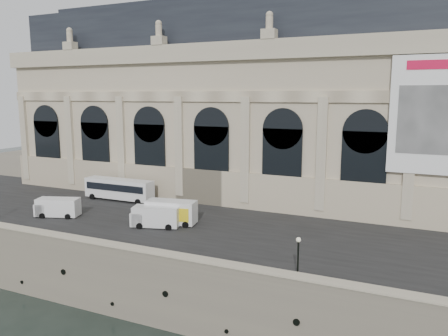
# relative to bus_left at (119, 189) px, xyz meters

# --- Properties ---
(ground) EXTENTS (260.00, 260.00, 0.00)m
(ground) POSITION_rel_bus_left_xyz_m (17.47, -18.86, -7.78)
(ground) COLOR black
(ground) RESTS_ON ground
(quay) EXTENTS (160.00, 70.00, 6.00)m
(quay) POSITION_rel_bus_left_xyz_m (17.47, 16.14, -4.78)
(quay) COLOR gray
(quay) RESTS_ON ground
(street) EXTENTS (160.00, 24.00, 0.06)m
(street) POSITION_rel_bus_left_xyz_m (17.47, -4.86, -1.75)
(street) COLOR #2D2D2D
(street) RESTS_ON quay
(parapet) EXTENTS (160.00, 1.40, 1.21)m
(parapet) POSITION_rel_bus_left_xyz_m (17.47, -18.26, -1.16)
(parapet) COLOR gray
(parapet) RESTS_ON quay
(museum) EXTENTS (69.00, 18.70, 29.10)m
(museum) POSITION_rel_bus_left_xyz_m (11.50, 12.00, 11.94)
(museum) COLOR beige
(museum) RESTS_ON quay
(bus_left) EXTENTS (10.80, 2.53, 3.17)m
(bus_left) POSITION_rel_bus_left_xyz_m (0.00, 0.00, 0.00)
(bus_left) COLOR white
(bus_left) RESTS_ON quay
(van_b) EXTENTS (5.73, 3.62, 2.39)m
(van_b) POSITION_rel_bus_left_xyz_m (-1.90, -10.26, -0.56)
(van_b) COLOR white
(van_b) RESTS_ON quay
(van_c) EXTENTS (5.91, 3.54, 2.47)m
(van_c) POSITION_rel_bus_left_xyz_m (11.76, -8.91, -0.52)
(van_c) COLOR white
(van_c) RESTS_ON quay
(box_truck) EXTENTS (7.36, 3.47, 2.85)m
(box_truck) POSITION_rel_bus_left_xyz_m (12.60, -7.06, -0.35)
(box_truck) COLOR white
(box_truck) RESTS_ON quay
(lamp_right) EXTENTS (0.40, 0.40, 3.93)m
(lamp_right) POSITION_rel_bus_left_xyz_m (31.00, -17.10, 0.17)
(lamp_right) COLOR black
(lamp_right) RESTS_ON quay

